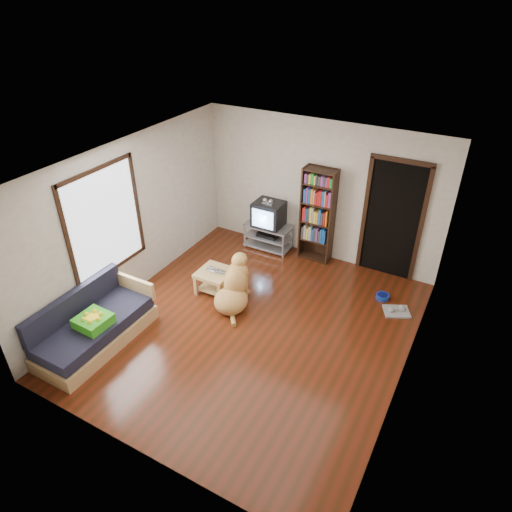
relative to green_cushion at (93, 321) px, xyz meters
The scene contains 18 objects.
ground 2.33m from the green_cushion, 39.83° to the left, with size 5.00×5.00×0.00m, color #521C0E.
ceiling 3.10m from the green_cushion, 39.83° to the left, with size 5.00×5.00×0.00m, color white.
wall_back 4.40m from the green_cushion, 66.16° to the left, with size 4.50×4.50×0.00m, color beige.
wall_front 2.19m from the green_cushion, 30.73° to the right, with size 4.50×4.50×0.00m, color beige.
wall_left 1.74m from the green_cushion, 108.91° to the left, with size 5.00×5.00×0.00m, color beige.
wall_right 4.33m from the green_cushion, 20.05° to the left, with size 5.00×5.00×0.00m, color beige.
green_cushion is the anchor object (origin of this frame).
laptop 2.09m from the green_cushion, 69.46° to the left, with size 0.32×0.21×0.03m, color silver.
dog_bowl 4.59m from the green_cushion, 43.55° to the left, with size 0.22×0.22×0.08m, color #163399.
grey_rag 4.65m from the green_cushion, 38.74° to the left, with size 0.40×0.32×0.03m, color gray.
window 1.47m from the green_cushion, 116.76° to the left, with size 0.03×1.46×1.70m.
doorway 5.05m from the green_cushion, 51.80° to the left, with size 1.03×0.05×2.19m.
tv_stand 3.81m from the green_cushion, 77.09° to the left, with size 0.90×0.45×0.50m.
crt_tv 3.84m from the green_cushion, 77.17° to the left, with size 0.55×0.52×0.58m.
bookshelf 4.24m from the green_cushion, 64.67° to the left, with size 0.60×0.30×1.80m.
sofa 0.27m from the green_cushion, 147.55° to the left, with size 0.80×1.80×0.80m.
coffee_table 2.12m from the green_cushion, 69.75° to the left, with size 0.55×0.55×0.40m.
dog 2.20m from the green_cushion, 56.70° to the left, with size 0.62×1.02×0.87m.
Camera 1 is at (2.64, -4.70, 4.66)m, focal length 32.00 mm.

